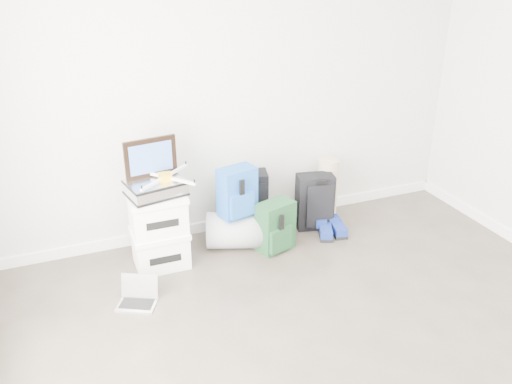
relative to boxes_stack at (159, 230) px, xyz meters
name	(u,v)px	position (x,y,z in m)	size (l,w,h in m)	color
room_envelope	(416,133)	(0.84, -2.05, 1.39)	(4.52, 5.02, 2.71)	silver
boxes_stack	(159,230)	(0.00, 0.00, 0.00)	(0.46, 0.38, 0.66)	white
briefcase	(156,188)	(0.00, 0.00, 0.39)	(0.44, 0.32, 0.13)	#B2B2B7
painting	(151,158)	(0.00, 0.10, 0.61)	(0.43, 0.09, 0.32)	black
drone	(165,177)	(0.08, -0.02, 0.48)	(0.47, 0.47, 0.05)	gold
duffel_bag	(237,230)	(0.70, 0.04, -0.16)	(0.33, 0.33, 0.53)	gray
blue_backpack	(238,193)	(0.70, 0.01, 0.21)	(0.35, 0.29, 0.44)	#174295
large_suitcase	(247,202)	(0.89, 0.28, -0.03)	(0.43, 0.33, 0.60)	black
green_backpack	(276,227)	(1.01, -0.13, -0.11)	(0.37, 0.32, 0.45)	#163C22
carry_on	(315,202)	(1.52, 0.11, -0.06)	(0.38, 0.29, 0.54)	black
shoes	(331,229)	(1.61, -0.08, -0.28)	(0.33, 0.32, 0.10)	black
rolled_rug	(327,189)	(1.72, 0.24, -0.02)	(0.20, 0.20, 0.62)	tan
laptop	(138,297)	(-0.29, -0.47, -0.28)	(0.35, 0.31, 0.20)	silver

